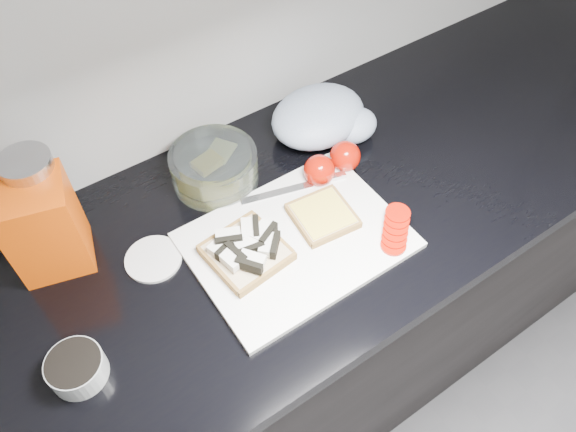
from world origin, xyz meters
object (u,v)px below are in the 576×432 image
at_px(cutting_board, 297,240).
at_px(glass_bowl, 214,167).
at_px(bread_bag, 44,226).
at_px(steel_canister, 45,201).

bearing_deg(cutting_board, glass_bowl, 101.77).
relative_size(bread_bag, steel_canister, 0.90).
bearing_deg(bread_bag, glass_bowl, 16.22).
xyz_separation_m(cutting_board, bread_bag, (-0.39, 0.22, 0.09)).
relative_size(cutting_board, steel_canister, 1.86).
xyz_separation_m(glass_bowl, steel_canister, (-0.32, 0.04, 0.07)).
distance_m(glass_bowl, bread_bag, 0.35).
xyz_separation_m(cutting_board, steel_canister, (-0.37, 0.27, 0.10)).
bearing_deg(steel_canister, glass_bowl, -6.49).
distance_m(cutting_board, steel_canister, 0.47).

